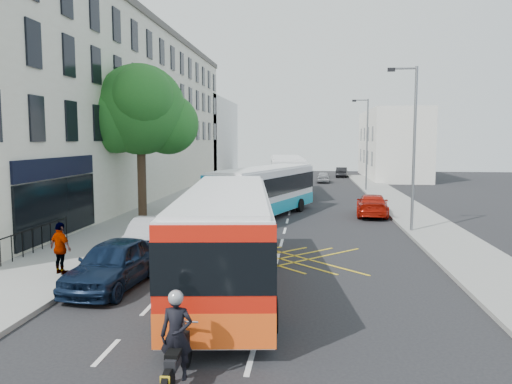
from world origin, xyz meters
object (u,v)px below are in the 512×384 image
(lamp_near, at_px, (412,140))
(bus_mid, at_px, (264,191))
(motorbike, at_px, (177,341))
(distant_car_dark, at_px, (342,172))
(street_tree, at_px, (140,110))
(bus_far, at_px, (287,175))
(parked_car_blue, at_px, (114,264))
(pedestrian_far, at_px, (61,248))
(distant_car_grey, at_px, (296,177))
(parked_car_silver, at_px, (153,238))
(red_hatchback, at_px, (372,205))
(lamp_far, at_px, (366,139))
(distant_car_silver, at_px, (323,177))
(bus_near, at_px, (226,236))

(lamp_near, bearing_deg, bus_mid, 150.24)
(motorbike, bearing_deg, distant_car_dark, 81.85)
(street_tree, xyz_separation_m, bus_far, (7.89, 13.36, -4.62))
(bus_mid, bearing_deg, parked_car_blue, -83.89)
(lamp_near, xyz_separation_m, pedestrian_far, (-13.26, -9.50, -3.59))
(distant_car_grey, distance_m, distant_car_dark, 10.68)
(motorbike, height_order, parked_car_blue, motorbike)
(parked_car_silver, height_order, red_hatchback, parked_car_silver)
(bus_far, distance_m, red_hatchback, 12.29)
(lamp_near, distance_m, motorbike, 18.26)
(parked_car_blue, height_order, red_hatchback, parked_car_blue)
(lamp_far, bearing_deg, lamp_near, -90.00)
(parked_car_silver, relative_size, distant_car_silver, 1.36)
(red_hatchback, bearing_deg, street_tree, 16.14)
(street_tree, height_order, pedestrian_far, street_tree)
(parked_car_blue, distance_m, red_hatchback, 18.65)
(lamp_near, height_order, bus_mid, lamp_near)
(lamp_near, height_order, lamp_far, same)
(bus_near, height_order, motorbike, bus_near)
(lamp_near, relative_size, parked_car_silver, 1.70)
(motorbike, bearing_deg, parked_car_silver, 108.97)
(red_hatchback, height_order, distant_car_dark, red_hatchback)
(distant_car_dark, bearing_deg, pedestrian_far, 81.04)
(distant_car_silver, bearing_deg, red_hatchback, 98.17)
(motorbike, height_order, distant_car_grey, motorbike)
(lamp_far, xyz_separation_m, red_hatchback, (-1.14, -14.53, -3.95))
(distant_car_silver, relative_size, distant_car_dark, 0.94)
(bus_near, height_order, bus_far, bus_far)
(pedestrian_far, bearing_deg, distant_car_dark, -76.60)
(bus_near, bearing_deg, street_tree, 112.27)
(bus_mid, height_order, parked_car_blue, bus_mid)
(bus_mid, relative_size, distant_car_silver, 3.12)
(lamp_far, xyz_separation_m, distant_car_silver, (-3.44, 8.59, -4.03))
(bus_mid, distance_m, parked_car_blue, 15.08)
(distant_car_silver, bearing_deg, street_tree, 68.77)
(bus_far, height_order, distant_car_silver, bus_far)
(street_tree, distance_m, pedestrian_far, 13.61)
(bus_mid, height_order, motorbike, bus_mid)
(distant_car_grey, relative_size, distant_car_dark, 1.26)
(bus_near, relative_size, bus_far, 0.99)
(lamp_far, relative_size, bus_far, 0.70)
(parked_car_silver, xyz_separation_m, pedestrian_far, (-2.16, -3.17, 0.25))
(bus_mid, height_order, red_hatchback, bus_mid)
(street_tree, xyz_separation_m, distant_car_dark, (13.71, 33.52, -5.69))
(street_tree, height_order, parked_car_blue, street_tree)
(motorbike, distance_m, red_hatchback, 22.62)
(lamp_far, bearing_deg, motorbike, -101.64)
(bus_far, xyz_separation_m, distant_car_grey, (0.47, 10.92, -1.03))
(bus_far, height_order, red_hatchback, bus_far)
(distant_car_dark, bearing_deg, lamp_far, 99.43)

